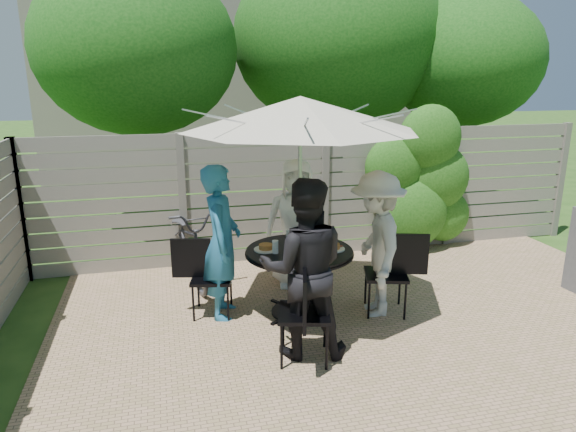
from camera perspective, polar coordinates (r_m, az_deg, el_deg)
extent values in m
plane|color=#254816|center=(5.13, 14.71, -15.17)|extent=(60.00, 60.00, 0.00)
cube|color=tan|center=(5.51, 12.19, -12.63)|extent=(7.00, 6.00, 0.02)
cube|color=gray|center=(7.37, 4.07, 2.47)|extent=(8.00, 0.10, 1.85)
ellipsoid|color=#1A4F12|center=(7.79, 14.26, 2.54)|extent=(1.20, 0.70, 1.80)
cube|color=gray|center=(15.99, -6.23, 15.00)|extent=(10.00, 6.00, 5.00)
ellipsoid|color=#114610|center=(8.84, -16.46, 17.38)|extent=(3.20, 3.20, 2.72)
ellipsoid|color=#114610|center=(9.90, 5.40, 18.84)|extent=(3.80, 3.80, 3.23)
ellipsoid|color=#114610|center=(10.21, 18.94, 16.04)|extent=(2.80, 2.80, 2.38)
cylinder|color=black|center=(5.53, 1.27, -3.92)|extent=(1.37, 1.37, 0.03)
cylinder|color=black|center=(5.66, 1.25, -7.45)|extent=(0.08, 0.08, 0.74)
cylinder|color=black|center=(5.80, 1.23, -10.62)|extent=(0.62, 0.62, 0.04)
cylinder|color=silver|center=(5.41, 1.30, -0.08)|extent=(0.04, 0.04, 2.24)
cone|color=beige|center=(5.23, 1.37, 11.32)|extent=(2.91, 2.91, 0.34)
cube|color=black|center=(6.52, 0.85, -3.70)|extent=(0.52, 0.52, 0.03)
cube|color=black|center=(6.66, 0.85, -1.22)|extent=(0.13, 0.42, 0.43)
imported|color=white|center=(6.30, 0.91, -0.87)|extent=(0.88, 0.67, 1.61)
cube|color=black|center=(5.67, -8.45, -6.84)|extent=(0.51, 0.51, 0.03)
cube|color=black|center=(5.62, -10.71, -4.62)|extent=(0.42, 0.12, 0.44)
imported|color=#226B97|center=(5.52, -7.37, -2.94)|extent=(0.53, 0.69, 1.68)
cube|color=black|center=(4.75, 1.82, -10.70)|extent=(0.57, 0.57, 0.04)
cube|color=black|center=(4.43, 1.86, -9.08)|extent=(0.16, 0.46, 0.47)
imported|color=black|center=(4.71, 1.77, -5.93)|extent=(0.95, 0.81, 1.70)
cube|color=black|center=(5.75, 10.81, -6.42)|extent=(0.56, 0.56, 0.04)
cube|color=black|center=(5.70, 13.16, -4.13)|extent=(0.44, 0.16, 0.46)
imported|color=beige|center=(5.61, 9.79, -3.17)|extent=(0.81, 1.14, 1.60)
cylinder|color=white|center=(5.86, 1.10, -2.55)|extent=(0.26, 0.26, 0.01)
cylinder|color=#B17534|center=(5.85, 1.10, -2.26)|extent=(0.15, 0.15, 0.05)
cylinder|color=white|center=(5.52, -2.47, -3.73)|extent=(0.26, 0.26, 0.01)
cylinder|color=#B17534|center=(5.50, -2.48, -3.41)|extent=(0.15, 0.15, 0.05)
cylinder|color=white|center=(5.18, 1.47, -4.99)|extent=(0.26, 0.26, 0.01)
cylinder|color=#B17534|center=(5.17, 1.47, -4.66)|extent=(0.15, 0.15, 0.05)
cylinder|color=white|center=(5.55, 5.00, -3.65)|extent=(0.26, 0.26, 0.01)
cylinder|color=#B17534|center=(5.54, 5.00, -3.34)|extent=(0.15, 0.15, 0.05)
cylinder|color=white|center=(5.25, 3.40, -4.74)|extent=(0.24, 0.24, 0.01)
cylinder|color=#B17534|center=(5.24, 3.41, -4.41)|extent=(0.14, 0.14, 0.05)
cylinder|color=silver|center=(5.74, 0.11, -2.27)|extent=(0.07, 0.07, 0.14)
cylinder|color=silver|center=(5.39, -1.43, -3.45)|extent=(0.07, 0.07, 0.14)
cylinder|color=silver|center=(5.26, 2.56, -3.96)|extent=(0.07, 0.07, 0.14)
cylinder|color=silver|center=(5.62, 3.87, -2.71)|extent=(0.07, 0.07, 0.14)
cylinder|color=#59280C|center=(5.54, 0.63, -2.82)|extent=(0.09, 0.09, 0.16)
cylinder|color=#C6B293|center=(5.72, 2.17, -2.47)|extent=(0.08, 0.08, 0.12)
imported|color=#333338|center=(6.76, -11.02, -2.76)|extent=(0.99, 1.98, 0.99)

